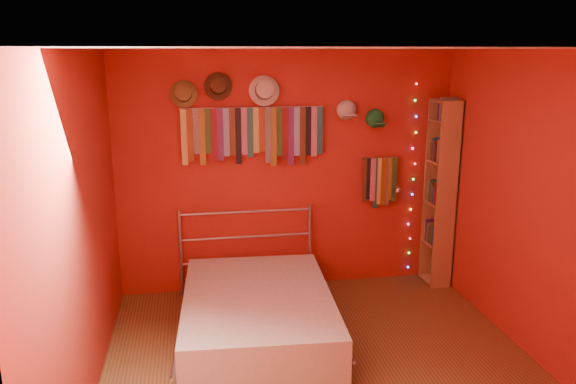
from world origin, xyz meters
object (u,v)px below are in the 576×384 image
bed (258,312)px  reading_lamp (397,190)px  tie_rack (254,132)px  bookshelf (444,193)px

bed → reading_lamp: bearing=31.4°
tie_rack → reading_lamp: (1.48, -0.15, -0.62)m
tie_rack → bookshelf: size_ratio=0.72×
tie_rack → bookshelf: (2.01, -0.15, -0.67)m
reading_lamp → bookshelf: size_ratio=0.14×
bookshelf → bed: bookshelf is taller
tie_rack → reading_lamp: 1.61m
reading_lamp → bed: reading_lamp is taller
bookshelf → reading_lamp: bearing=179.9°
tie_rack → bed: size_ratio=0.75×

